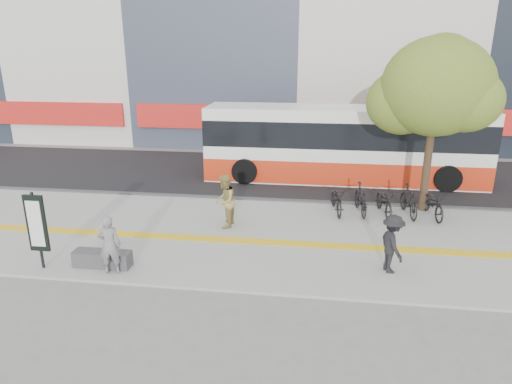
# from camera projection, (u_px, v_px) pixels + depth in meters

# --- Properties ---
(ground) EXTENTS (120.00, 120.00, 0.00)m
(ground) POSITION_uv_depth(u_px,v_px,m) (205.00, 255.00, 13.24)
(ground) COLOR slate
(ground) RESTS_ON ground
(sidewalk) EXTENTS (40.00, 7.00, 0.08)m
(sidewalk) POSITION_uv_depth(u_px,v_px,m) (216.00, 234.00, 14.64)
(sidewalk) COLOR slate
(sidewalk) RESTS_ON ground
(tactile_strip) EXTENTS (40.00, 0.45, 0.01)m
(tactile_strip) POSITION_uv_depth(u_px,v_px,m) (212.00, 239.00, 14.16)
(tactile_strip) COLOR yellow
(tactile_strip) RESTS_ON sidewalk
(street) EXTENTS (40.00, 8.00, 0.06)m
(street) POSITION_uv_depth(u_px,v_px,m) (249.00, 173.00, 21.71)
(street) COLOR black
(street) RESTS_ON ground
(curb) EXTENTS (40.00, 0.25, 0.14)m
(curb) POSITION_uv_depth(u_px,v_px,m) (235.00, 199.00, 17.93)
(curb) COLOR #343437
(curb) RESTS_ON ground
(bench) EXTENTS (1.60, 0.45, 0.45)m
(bench) POSITION_uv_depth(u_px,v_px,m) (102.00, 259.00, 12.35)
(bench) COLOR #343437
(bench) RESTS_ON sidewalk
(signboard) EXTENTS (0.55, 0.10, 2.20)m
(signboard) POSITION_uv_depth(u_px,v_px,m) (37.00, 224.00, 11.93)
(signboard) COLOR black
(signboard) RESTS_ON sidewalk
(street_tree) EXTENTS (4.40, 3.80, 6.31)m
(street_tree) POSITION_uv_depth(u_px,v_px,m) (435.00, 89.00, 15.47)
(street_tree) COLOR #332217
(street_tree) RESTS_ON sidewalk
(bus) EXTENTS (12.40, 2.94, 3.30)m
(bus) POSITION_uv_depth(u_px,v_px,m) (343.00, 146.00, 20.19)
(bus) COLOR white
(bus) RESTS_ON street
(bicycle_row) EXTENTS (4.30, 1.97, 1.11)m
(bicycle_row) POSITION_uv_depth(u_px,v_px,m) (385.00, 201.00, 16.10)
(bicycle_row) COLOR black
(bicycle_row) RESTS_ON sidewalk
(seated_woman) EXTENTS (0.68, 0.53, 1.65)m
(seated_woman) POSITION_uv_depth(u_px,v_px,m) (109.00, 245.00, 11.81)
(seated_woman) COLOR black
(seated_woman) RESTS_ON sidewalk
(pedestrian_tan) EXTENTS (0.72, 0.91, 1.84)m
(pedestrian_tan) POSITION_uv_depth(u_px,v_px,m) (225.00, 201.00, 14.86)
(pedestrian_tan) COLOR #9C8C4B
(pedestrian_tan) RESTS_ON sidewalk
(pedestrian_dark) EXTENTS (0.86, 1.17, 1.63)m
(pedestrian_dark) POSITION_uv_depth(u_px,v_px,m) (392.00, 244.00, 11.89)
(pedestrian_dark) COLOR black
(pedestrian_dark) RESTS_ON sidewalk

